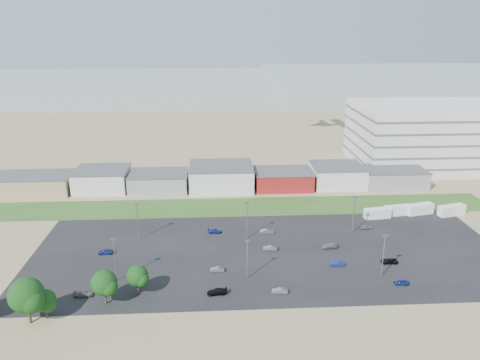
{
  "coord_description": "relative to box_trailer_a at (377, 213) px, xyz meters",
  "views": [
    {
      "loc": [
        -8.37,
        -87.06,
        55.61
      ],
      "look_at": [
        -2.12,
        22.0,
        19.09
      ],
      "focal_mm": 35.0,
      "sensor_mm": 36.0,
      "label": 1
    }
  ],
  "objects": [
    {
      "name": "tree_near",
      "position": [
        -65.72,
        -38.13,
        2.32
      ],
      "size": [
        5.07,
        5.07,
        7.61
      ],
      "primitive_type": null,
      "color": "black",
      "rests_on": "ground"
    },
    {
      "name": "parked_car_10",
      "position": [
        -77.38,
        -38.41,
        -0.87
      ],
      "size": [
        4.23,
        1.75,
        1.22
      ],
      "primitive_type": "imported",
      "rotation": [
        0.0,
        0.0,
        1.58
      ],
      "color": "#595B5E",
      "rests_on": "ground"
    },
    {
      "name": "box_trailer_b",
      "position": [
        6.78,
        1.93,
        0.0
      ],
      "size": [
        8.2,
        3.64,
        2.97
      ],
      "primitive_type": null,
      "rotation": [
        0.0,
        0.0,
        0.15
      ],
      "color": "silver",
      "rests_on": "ground"
    },
    {
      "name": "parked_car_13",
      "position": [
        -35.05,
        -39.59,
        -0.91
      ],
      "size": [
        3.58,
        1.46,
        1.15
      ],
      "primitive_type": "imported",
      "rotation": [
        0.0,
        0.0,
        -1.64
      ],
      "color": "#595B5E",
      "rests_on": "ground"
    },
    {
      "name": "parked_car_8",
      "position": [
        -5.74,
        -7.69,
        -0.89
      ],
      "size": [
        3.6,
        1.68,
        1.19
      ],
      "primitive_type": "imported",
      "rotation": [
        0.0,
        0.0,
        1.65
      ],
      "color": "#A5A5AA",
      "rests_on": "ground"
    },
    {
      "name": "parked_car_12",
      "position": [
        -19.22,
        -19.02,
        -0.85
      ],
      "size": [
        4.52,
        2.3,
        1.26
      ],
      "primitive_type": "imported",
      "rotation": [
        0.0,
        0.0,
        -1.44
      ],
      "color": "#A5A5AA",
      "rests_on": "ground"
    },
    {
      "name": "tree_mid",
      "position": [
        -82.54,
        -46.14,
        2.09
      ],
      "size": [
        4.77,
        4.77,
        7.15
      ],
      "primitive_type": null,
      "color": "black",
      "rests_on": "ground"
    },
    {
      "name": "grass_strip",
      "position": [
        -40.41,
        11.4,
        -1.47
      ],
      "size": [
        160.0,
        16.0,
        0.02
      ],
      "primitive_type": "cube",
      "color": "#334D1C",
      "rests_on": "ground"
    },
    {
      "name": "parked_car_6",
      "position": [
        -49.02,
        -7.93,
        -0.92
      ],
      "size": [
        3.97,
        1.87,
        1.12
      ],
      "primitive_type": "imported",
      "rotation": [
        0.0,
        0.0,
        1.49
      ],
      "color": "navy",
      "rests_on": "ground"
    },
    {
      "name": "box_trailer_d",
      "position": [
        23.46,
        0.87,
        0.1
      ],
      "size": [
        8.86,
        4.67,
        3.18
      ],
      "primitive_type": null,
      "rotation": [
        0.0,
        0.0,
        0.25
      ],
      "color": "silver",
      "rests_on": "ground"
    },
    {
      "name": "lightpole_front_l",
      "position": [
        -71.42,
        -32.41,
        3.77
      ],
      "size": [
        1.24,
        0.52,
        10.51
      ],
      "primitive_type": null,
      "color": "slate",
      "rests_on": "ground"
    },
    {
      "name": "parking_lot",
      "position": [
        -35.41,
        -20.6,
        -1.48
      ],
      "size": [
        120.0,
        50.0,
        0.01
      ],
      "primitive_type": "cube",
      "color": "black",
      "rests_on": "ground"
    },
    {
      "name": "tree_right",
      "position": [
        -71.94,
        -41.62,
        2.85
      ],
      "size": [
        5.78,
        5.78,
        8.67
      ],
      "primitive_type": null,
      "color": "black",
      "rests_on": "ground"
    },
    {
      "name": "lightpole_back_m",
      "position": [
        -40.26,
        -11.83,
        3.81
      ],
      "size": [
        1.25,
        0.52,
        10.59
      ],
      "primitive_type": null,
      "color": "slate",
      "rests_on": "ground"
    },
    {
      "name": "lightpole_back_r",
      "position": [
        -10.55,
        -10.16,
        3.95
      ],
      "size": [
        1.28,
        0.53,
        10.86
      ],
      "primitive_type": null,
      "color": "slate",
      "rests_on": "ground"
    },
    {
      "name": "tree_left",
      "position": [
        -85.31,
        -47.44,
        3.98
      ],
      "size": [
        7.29,
        7.29,
        10.93
      ],
      "primitive_type": null,
      "color": "black",
      "rests_on": "ground"
    },
    {
      "name": "lightpole_front_r",
      "position": [
        -10.72,
        -34.2,
        3.82
      ],
      "size": [
        1.25,
        0.52,
        10.6
      ],
      "primitive_type": null,
      "color": "slate",
      "rests_on": "ground"
    },
    {
      "name": "parked_car_1",
      "position": [
        -19.58,
        -28.42,
        -0.88
      ],
      "size": [
        3.74,
        1.45,
        1.22
      ],
      "primitive_type": "imported",
      "rotation": [
        0.0,
        0.0,
        -1.62
      ],
      "color": "navy",
      "rests_on": "ground"
    },
    {
      "name": "lightpole_back_l",
      "position": [
        -69.68,
        -10.61,
        3.63
      ],
      "size": [
        1.2,
        0.5,
        10.23
      ],
      "primitive_type": null,
      "color": "slate",
      "rests_on": "ground"
    },
    {
      "name": "parked_car_3",
      "position": [
        -48.7,
        -39.3,
        -0.85
      ],
      "size": [
        4.51,
        2.19,
        1.26
      ],
      "primitive_type": "imported",
      "rotation": [
        0.0,
        0.0,
        -1.47
      ],
      "color": "black",
      "rests_on": "ground"
    },
    {
      "name": "box_trailer_a",
      "position": [
        0.0,
        0.0,
        0.0
      ],
      "size": [
        8.16,
        3.43,
        2.97
      ],
      "primitive_type": null,
      "rotation": [
        0.0,
        0.0,
        0.12
      ],
      "color": "silver",
      "rests_on": "ground"
    },
    {
      "name": "parked_car_5",
      "position": [
        -76.79,
        -18.96,
        -0.83
      ],
      "size": [
        3.87,
        1.68,
        1.3
      ],
      "primitive_type": "imported",
      "rotation": [
        0.0,
        0.0,
        -1.53
      ],
      "color": "navy",
      "rests_on": "ground"
    },
    {
      "name": "parked_car_0",
      "position": [
        -6.5,
        -27.82,
        -0.92
      ],
      "size": [
        4.15,
        2.06,
        1.13
      ],
      "primitive_type": "imported",
      "rotation": [
        0.0,
        0.0,
        -1.61
      ],
      "color": "black",
      "rests_on": "ground"
    },
    {
      "name": "parked_car_4",
      "position": [
        -48.54,
        -29.39,
        -0.92
      ],
      "size": [
        3.49,
        1.47,
        1.12
      ],
      "primitive_type": "imported",
      "rotation": [
        0.0,
        0.0,
        -1.66
      ],
      "color": "#595B5E",
      "rests_on": "ground"
    },
    {
      "name": "ground",
      "position": [
        -40.41,
        -40.6,
        -1.48
      ],
      "size": [
        700.0,
        700.0,
        0.0
      ],
      "primitive_type": "plane",
      "color": "#96865F",
      "rests_on": "ground"
    },
    {
      "name": "parked_car_11",
      "position": [
        -34.42,
        -9.22,
        -0.84
      ],
      "size": [
        3.93,
        1.39,
        1.29
      ],
      "primitive_type": "imported",
      "rotation": [
        0.0,
        0.0,
        1.58
      ],
      "color": "#A5A5AA",
      "rests_on": "ground"
    },
    {
      "name": "parked_car_7",
      "position": [
        -34.75,
        -19.19,
        -0.87
      ],
      "size": [
        3.84,
        1.64,
        1.23
      ],
      "primitive_type": "imported",
      "rotation": [
        0.0,
        0.0,
        -1.66
      ],
      "color": "#595B5E",
      "rests_on": "ground"
    },
    {
      "name": "parking_garage",
      "position": [
        49.59,
        54.4,
        11.02
      ],
      "size": [
        80.0,
        40.0,
        25.0
      ],
      "primitive_type": "cube",
      "color": "silver",
      "rests_on": "ground"
    },
    {
      "name": "parked_car_2",
      "position": [
        -7.32,
        -37.72,
        -0.91
      ],
      "size": [
        3.5,
        1.68,
        1.15
      ],
      "primitive_type": "imported",
      "rotation": [
        0.0,
        0.0,
        -1.67
      ],
      "color": "navy",
      "rests_on": "ground"
    },
    {
      "name": "hills_backdrop",
      "position": [
        -0.41,
        274.4,
        3.02
      ],
      "size": [
        700.0,
        200.0,
        9.0
      ],
      "primitive_type": null,
      "color": "gray",
      "rests_on": "ground"
    },
    {
      "name": "box_trailer_c",
      "position": [
        14.07,
        2.45,
        0.11
      ],
      "size": [
        8.85,
        4.5,
        3.18
      ],
      "primitive_type": null,
      "rotation": [
        0.0,
        0.0,
        0.23
      ],
      "color": "silver",
      "rests_on": "ground"
    },
    {
      "name": "lightpole_front_m",
      "position": [
        -41.69,
        -33.04,
        3.35
      ],
      "size": [
        1.14,
        0.47,
        9.67
      ],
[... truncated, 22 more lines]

